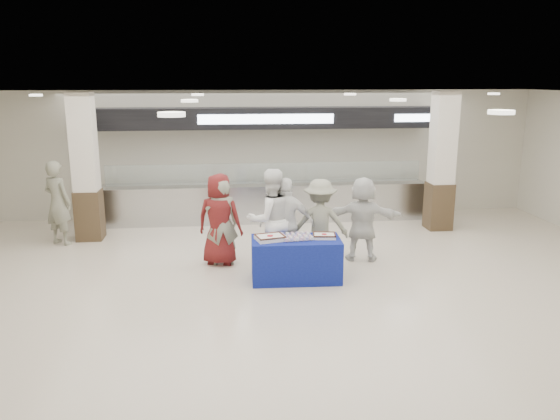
{
  "coord_description": "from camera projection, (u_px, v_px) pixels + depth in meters",
  "views": [
    {
      "loc": [
        -1.08,
        -7.85,
        3.47
      ],
      "look_at": [
        -0.05,
        1.6,
        1.18
      ],
      "focal_mm": 35.0,
      "sensor_mm": 36.0,
      "label": 1
    }
  ],
  "objects": [
    {
      "name": "soldier_a",
      "position": [
        222.0,
        222.0,
        10.29
      ],
      "size": [
        0.63,
        0.44,
        1.67
      ],
      "primitive_type": "imported",
      "rotation": [
        0.0,
        0.0,
        3.21
      ],
      "color": "gray",
      "rests_on": "ground"
    },
    {
      "name": "chef_tall",
      "position": [
        271.0,
        220.0,
        10.04
      ],
      "size": [
        1.09,
        0.95,
        1.89
      ],
      "primitive_type": "imported",
      "rotation": [
        0.0,
        0.0,
        3.43
      ],
      "color": "white",
      "rests_on": "ground"
    },
    {
      "name": "soldier_bg",
      "position": [
        58.0,
        203.0,
        11.57
      ],
      "size": [
        0.79,
        0.71,
        1.81
      ],
      "primitive_type": "imported",
      "rotation": [
        0.0,
        0.0,
        2.61
      ],
      "color": "gray",
      "rests_on": "ground"
    },
    {
      "name": "display_table",
      "position": [
        296.0,
        259.0,
        9.6
      ],
      "size": [
        1.58,
        0.84,
        0.75
      ],
      "primitive_type": "cube",
      "rotation": [
        0.0,
        0.0,
        -0.04
      ],
      "color": "navy",
      "rests_on": "ground"
    },
    {
      "name": "soldier_b",
      "position": [
        320.0,
        223.0,
        10.24
      ],
      "size": [
        1.14,
        0.74,
        1.67
      ],
      "primitive_type": "imported",
      "rotation": [
        0.0,
        0.0,
        3.02
      ],
      "color": "gray",
      "rests_on": "ground"
    },
    {
      "name": "column_right",
      "position": [
        441.0,
        165.0,
        12.63
      ],
      "size": [
        0.55,
        0.55,
        3.2
      ],
      "color": "#392A1A",
      "rests_on": "ground"
    },
    {
      "name": "civilian_white",
      "position": [
        362.0,
        219.0,
        10.55
      ],
      "size": [
        1.61,
        0.81,
        1.66
      ],
      "primitive_type": "imported",
      "rotation": [
        0.0,
        0.0,
        2.93
      ],
      "color": "white",
      "rests_on": "ground"
    },
    {
      "name": "ground",
      "position": [
        294.0,
        307.0,
        8.51
      ],
      "size": [
        14.0,
        14.0,
        0.0
      ],
      "primitive_type": "plane",
      "color": "beige",
      "rests_on": "ground"
    },
    {
      "name": "sheet_cake_right",
      "position": [
        324.0,
        235.0,
        9.56
      ],
      "size": [
        0.43,
        0.35,
        0.09
      ],
      "color": "white",
      "rests_on": "display_table"
    },
    {
      "name": "sheet_cake_left",
      "position": [
        270.0,
        237.0,
        9.43
      ],
      "size": [
        0.55,
        0.47,
        0.1
      ],
      "color": "white",
      "rests_on": "display_table"
    },
    {
      "name": "serving_line",
      "position": [
        266.0,
        175.0,
        13.46
      ],
      "size": [
        8.7,
        0.85,
        2.8
      ],
      "color": "#B5B7BC",
      "rests_on": "ground"
    },
    {
      "name": "civilian_maroon",
      "position": [
        219.0,
        219.0,
        10.32
      ],
      "size": [
        0.99,
        0.79,
        1.76
      ],
      "primitive_type": "imported",
      "rotation": [
        0.0,
        0.0,
        2.84
      ],
      "color": "maroon",
      "rests_on": "ground"
    },
    {
      "name": "column_left",
      "position": [
        86.0,
        171.0,
        11.79
      ],
      "size": [
        0.55,
        0.55,
        3.2
      ],
      "color": "#392A1A",
      "rests_on": "ground"
    },
    {
      "name": "cupcake_tray",
      "position": [
        297.0,
        237.0,
        9.51
      ],
      "size": [
        0.48,
        0.38,
        0.07
      ],
      "color": "#BAB9BF",
      "rests_on": "display_table"
    },
    {
      "name": "chef_short",
      "position": [
        287.0,
        224.0,
        10.09
      ],
      "size": [
        1.06,
        0.58,
        1.72
      ],
      "primitive_type": "imported",
      "rotation": [
        0.0,
        0.0,
        2.98
      ],
      "color": "white",
      "rests_on": "ground"
    }
  ]
}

